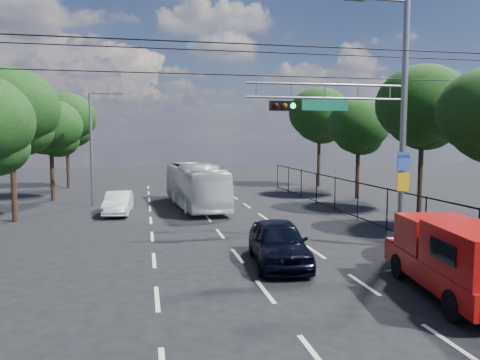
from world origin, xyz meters
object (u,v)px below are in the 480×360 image
object	(u,v)px
signal_mast	(375,113)
navy_hatchback	(279,242)
white_van	(118,203)
white_bus	(195,186)
red_pickup	(460,257)

from	to	relation	value
signal_mast	navy_hatchback	world-z (taller)	signal_mast
navy_hatchback	white_van	size ratio (longest dim) A/B	1.15
white_bus	navy_hatchback	bearing A→B (deg)	-89.30
signal_mast	white_van	world-z (taller)	signal_mast
white_bus	white_van	world-z (taller)	white_bus
navy_hatchback	white_bus	xyz separation A→B (m)	(-1.40, 13.51, 0.58)
navy_hatchback	white_bus	size ratio (longest dim) A/B	0.46
signal_mast	white_bus	xyz separation A→B (m)	(-5.51, 12.18, -3.91)
signal_mast	navy_hatchback	distance (m)	6.23
signal_mast	red_pickup	xyz separation A→B (m)	(-0.30, -5.55, -4.11)
navy_hatchback	signal_mast	bearing A→B (deg)	24.19
navy_hatchback	white_bus	world-z (taller)	white_bus
red_pickup	white_bus	xyz separation A→B (m)	(-5.21, 17.74, 0.20)
white_van	red_pickup	bearing A→B (deg)	-54.79
signal_mast	white_van	xyz separation A→B (m)	(-10.03, 10.34, -4.61)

